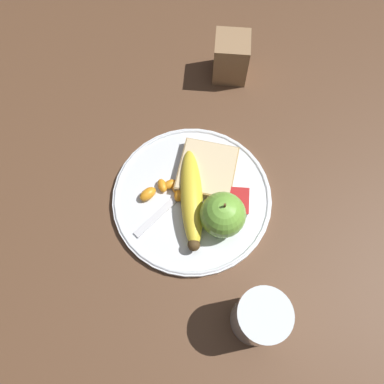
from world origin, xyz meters
The scene contains 14 objects.
ground_plane centered at (0.00, 0.00, 0.00)m, with size 3.00×3.00×0.00m, color brown.
plate centered at (0.00, 0.00, 0.01)m, with size 0.28×0.28×0.01m.
juice_glass centered at (-0.20, -0.12, 0.05)m, with size 0.08×0.08×0.10m.
apple centered at (-0.04, -0.05, 0.05)m, with size 0.08×0.08×0.09m.
banana centered at (-0.01, 0.00, 0.03)m, with size 0.19×0.06×0.04m.
bread_slice centered at (0.05, -0.02, 0.02)m, with size 0.12×0.11×0.02m.
fork centered at (0.00, 0.02, 0.01)m, with size 0.15×0.13×0.00m.
jam_packet centered at (-0.01, -0.08, 0.02)m, with size 0.05×0.04×0.02m.
orange_segment_0 centered at (0.00, 0.02, 0.02)m, with size 0.04×0.03×0.02m.
orange_segment_1 centered at (0.01, 0.05, 0.02)m, with size 0.03×0.03×0.01m.
orange_segment_2 centered at (-0.01, 0.08, 0.02)m, with size 0.04×0.04×0.02m.
orange_segment_3 centered at (0.02, 0.04, 0.02)m, with size 0.03×0.03×0.01m.
orange_segment_4 centered at (0.01, 0.03, 0.02)m, with size 0.03×0.03×0.02m.
condiment_caddy centered at (0.29, -0.05, 0.05)m, with size 0.07×0.07×0.09m.
Camera 1 is at (-0.25, -0.02, 0.63)m, focal length 35.00 mm.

